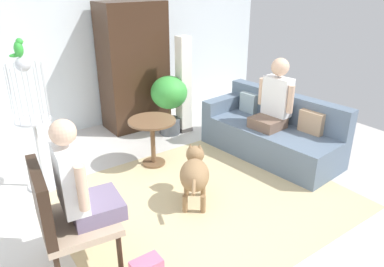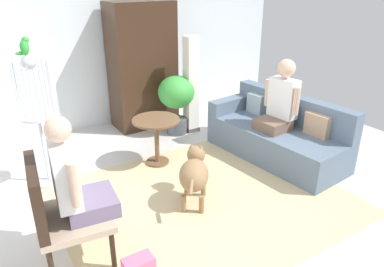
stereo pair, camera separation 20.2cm
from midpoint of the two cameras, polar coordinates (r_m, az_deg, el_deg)
ground_plane at (r=4.12m, az=4.36°, el=-10.29°), size 6.80×6.80×0.00m
back_wall at (r=6.01m, az=-11.97°, el=13.64°), size 6.27×0.12×2.61m
area_rug at (r=4.13m, az=3.12°, el=-10.13°), size 2.97×2.51×0.01m
couch at (r=5.10m, az=14.08°, el=-0.19°), size 0.98×1.93×0.81m
armchair at (r=3.20m, az=-18.53°, el=-10.92°), size 0.65×0.70×0.96m
person_on_couch at (r=4.89m, az=14.68°, el=4.90°), size 0.49×0.53×0.89m
person_on_armchair at (r=3.09m, az=-16.08°, el=-6.74°), size 0.51×0.57×0.88m
round_end_table at (r=4.68m, az=-4.28°, el=0.23°), size 0.60×0.60×0.61m
dog at (r=3.92m, az=1.83°, el=-6.06°), size 0.54×0.66×0.57m
bird_cage_stand at (r=4.43m, az=-21.24°, el=1.23°), size 0.38×0.38×1.51m
parrot at (r=4.20m, az=-23.16°, el=12.25°), size 0.17×0.10×0.19m
potted_plant at (r=5.56m, az=-1.40°, el=5.65°), size 0.54×0.54×0.90m
column_lamp at (r=5.61m, az=0.88°, el=7.34°), size 0.20×0.20×1.46m
armoire_cabinet at (r=5.86m, az=-6.68°, el=10.28°), size 0.97×0.56×1.92m
handbag at (r=3.22m, az=-6.32°, el=-19.85°), size 0.25×0.15×0.18m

